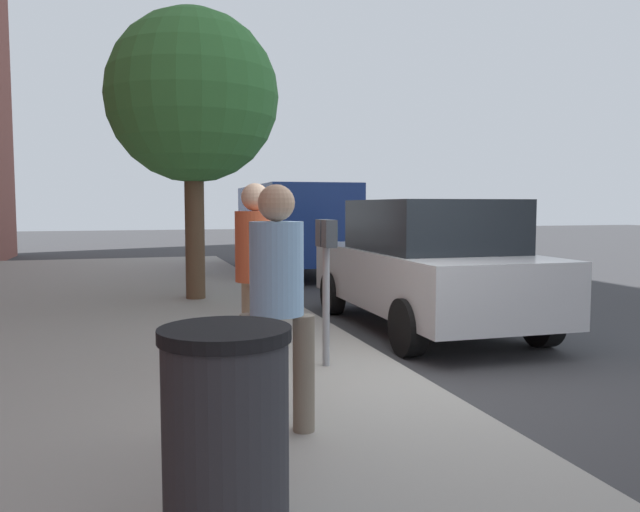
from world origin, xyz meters
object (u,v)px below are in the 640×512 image
object	(u,v)px
pedestrian_at_meter	(256,260)
street_tree	(193,98)
pedestrian_bystander	(277,289)
parking_meter	(326,261)
parked_sedan_near	(426,264)
parked_van_far	(293,223)
traffic_signal	(205,167)
trash_bin	(226,439)

from	to	relation	value
pedestrian_at_meter	street_tree	size ratio (longest dim) A/B	0.37
pedestrian_at_meter	pedestrian_bystander	bearing A→B (deg)	-104.96
parking_meter	pedestrian_bystander	distance (m)	1.77
parked_sedan_near	street_tree	size ratio (longest dim) A/B	0.94
parked_van_far	traffic_signal	distance (m)	2.63
street_tree	pedestrian_at_meter	bearing A→B (deg)	-178.84
trash_bin	street_tree	bearing A→B (deg)	-4.67
pedestrian_at_meter	trash_bin	size ratio (longest dim) A/B	1.73
traffic_signal	parking_meter	bearing A→B (deg)	-179.14
traffic_signal	pedestrian_bystander	bearing A→B (deg)	176.05
street_tree	trash_bin	world-z (taller)	street_tree
trash_bin	parked_sedan_near	bearing A→B (deg)	-34.80
pedestrian_at_meter	traffic_signal	bearing A→B (deg)	77.63
parking_meter	street_tree	bearing A→B (deg)	8.93
street_tree	traffic_signal	xyz separation A→B (m)	(3.90, -0.63, -0.87)
parked_sedan_near	traffic_signal	xyz separation A→B (m)	(6.72, 2.20, 1.68)
pedestrian_bystander	street_tree	size ratio (longest dim) A/B	0.36
parked_sedan_near	trash_bin	world-z (taller)	parked_sedan_near
parking_meter	parked_sedan_near	bearing A→B (deg)	-45.55
pedestrian_at_meter	parked_van_far	bearing A→B (deg)	64.67
parked_sedan_near	pedestrian_bystander	bearing A→B (deg)	140.95
pedestrian_bystander	traffic_signal	distance (m)	10.43
pedestrian_bystander	pedestrian_at_meter	bearing A→B (deg)	17.23
parked_sedan_near	trash_bin	bearing A→B (deg)	145.20
pedestrian_bystander	traffic_signal	world-z (taller)	traffic_signal
parked_sedan_near	pedestrian_at_meter	bearing A→B (deg)	125.28
parked_van_far	street_tree	world-z (taller)	street_tree
parking_meter	trash_bin	size ratio (longest dim) A/B	1.40
parked_van_far	traffic_signal	size ratio (longest dim) A/B	1.46
street_tree	parked_sedan_near	bearing A→B (deg)	-134.86
street_tree	parking_meter	bearing A→B (deg)	-171.07
parking_meter	parked_van_far	xyz separation A→B (m)	(9.33, -2.07, 0.09)
street_tree	pedestrian_bystander	bearing A→B (deg)	179.27
pedestrian_bystander	traffic_signal	xyz separation A→B (m)	(10.30, -0.71, 1.44)
street_tree	traffic_signal	world-z (taller)	street_tree
pedestrian_bystander	parked_van_far	world-z (taller)	parked_van_far
parked_sedan_near	traffic_signal	world-z (taller)	traffic_signal
parking_meter	pedestrian_bystander	world-z (taller)	pedestrian_bystander
parked_van_far	traffic_signal	xyz separation A→B (m)	(-0.58, 2.20, 1.32)
pedestrian_at_meter	parked_van_far	world-z (taller)	parked_van_far
pedestrian_at_meter	traffic_signal	world-z (taller)	traffic_signal
parked_van_far	trash_bin	bearing A→B (deg)	164.24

